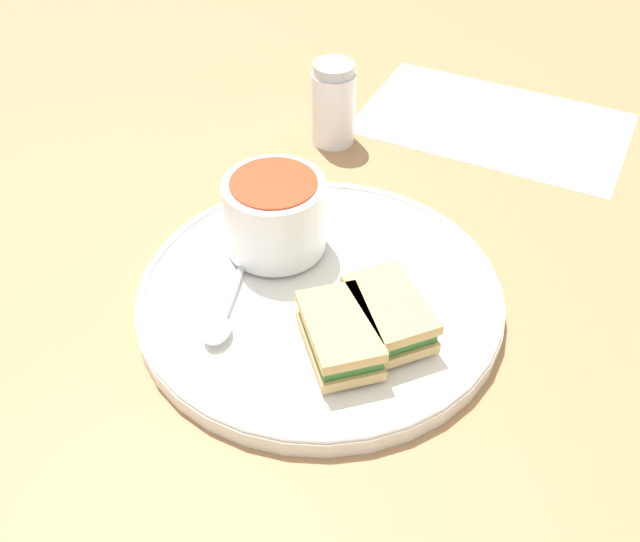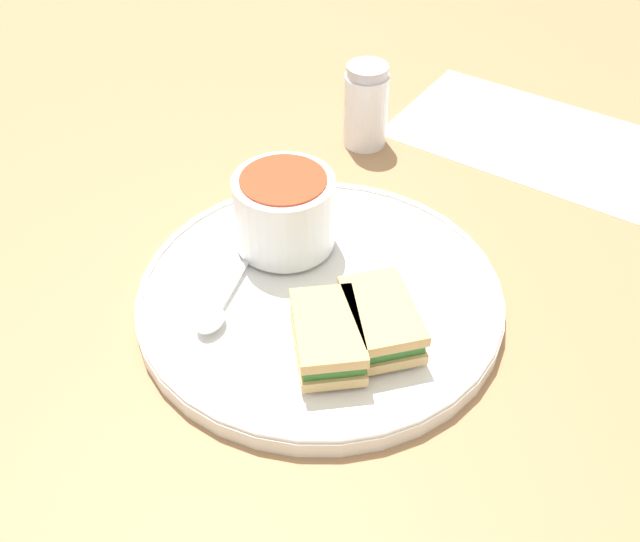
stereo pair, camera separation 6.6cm
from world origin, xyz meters
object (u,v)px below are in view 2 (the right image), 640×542
at_px(sandwich_half_near, 328,336).
at_px(sandwich_half_far, 381,319).
at_px(spoon, 216,311).
at_px(salt_shaker, 366,106).
at_px(soup_bowl, 284,210).

relative_size(sandwich_half_near, sandwich_half_far, 0.98).
relative_size(spoon, sandwich_half_far, 1.23).
xyz_separation_m(sandwich_half_near, salt_shaker, (-0.30, -0.19, 0.01)).
height_order(spoon, sandwich_half_near, sandwich_half_near).
relative_size(soup_bowl, spoon, 0.76).
bearing_deg(spoon, sandwich_half_far, 99.08).
bearing_deg(salt_shaker, soup_bowl, 17.03).
distance_m(sandwich_half_far, salt_shaker, 0.33).
height_order(spoon, salt_shaker, salt_shaker).
distance_m(spoon, sandwich_half_far, 0.14).
bearing_deg(sandwich_half_near, salt_shaker, -147.96).
xyz_separation_m(soup_bowl, spoon, (0.11, 0.02, -0.03)).
xyz_separation_m(soup_bowl, sandwich_half_near, (0.08, 0.12, -0.02)).
distance_m(soup_bowl, salt_shaker, 0.22).
relative_size(sandwich_half_near, salt_shaker, 1.01).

